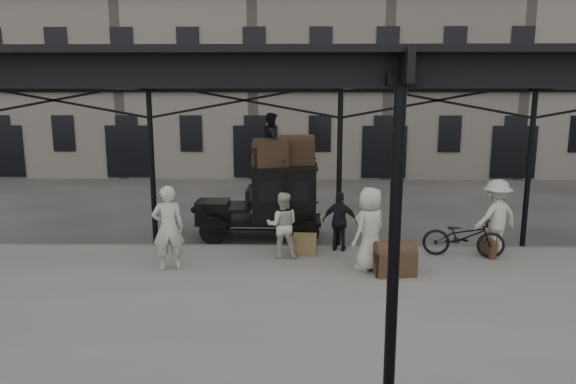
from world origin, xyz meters
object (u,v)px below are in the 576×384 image
(porter_left, at_px, (168,228))
(steamer_trunk_platform, at_px, (395,261))
(taxi, at_px, (274,198))
(bicycle, at_px, (463,236))
(steamer_trunk_roof_near, at_px, (270,155))
(porter_official, at_px, (340,221))

(porter_left, distance_m, steamer_trunk_platform, 5.27)
(taxi, distance_m, bicycle, 5.37)
(taxi, height_order, steamer_trunk_roof_near, steamer_trunk_roof_near)
(bicycle, bearing_deg, steamer_trunk_platform, 135.16)
(porter_official, height_order, steamer_trunk_roof_near, steamer_trunk_roof_near)
(porter_left, height_order, steamer_trunk_platform, porter_left)
(porter_official, height_order, bicycle, porter_official)
(porter_left, bearing_deg, taxi, -142.12)
(steamer_trunk_roof_near, bearing_deg, taxi, 50.25)
(taxi, height_order, bicycle, taxi)
(porter_left, bearing_deg, bicycle, 172.03)
(porter_official, relative_size, bicycle, 0.79)
(porter_official, xyz_separation_m, steamer_trunk_platform, (1.10, -1.83, -0.46))
(porter_left, height_order, porter_official, porter_left)
(porter_official, distance_m, steamer_trunk_roof_near, 2.85)
(taxi, height_order, porter_left, taxi)
(steamer_trunk_platform, bearing_deg, bicycle, 26.40)
(porter_left, distance_m, bicycle, 7.30)
(steamer_trunk_platform, bearing_deg, taxi, 121.34)
(bicycle, distance_m, steamer_trunk_roof_near, 5.63)
(porter_official, xyz_separation_m, bicycle, (3.08, -0.46, -0.26))
(porter_official, distance_m, bicycle, 3.13)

